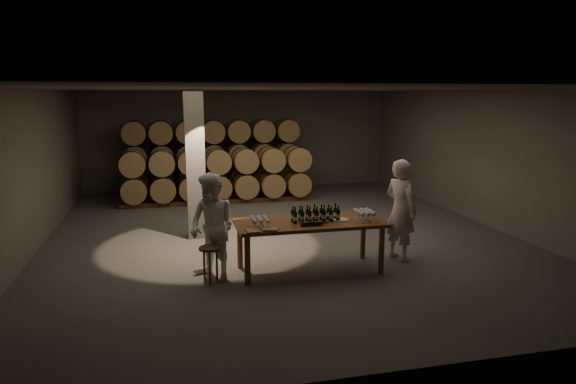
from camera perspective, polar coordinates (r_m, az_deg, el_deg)
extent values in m
plane|color=#54514F|center=(11.58, -1.00, -4.66)|extent=(12.00, 12.00, 0.00)
plane|color=#605E59|center=(11.16, -1.05, 11.37)|extent=(12.00, 12.00, 0.00)
plane|color=#666157|center=(17.13, -5.39, 5.78)|extent=(10.00, 0.00, 10.00)
plane|color=#666157|center=(5.66, 12.28, -4.73)|extent=(10.00, 0.00, 10.00)
plane|color=#666157|center=(11.30, -26.63, 2.08)|extent=(0.00, 12.00, 12.00)
plane|color=#666157|center=(13.26, 20.62, 3.67)|extent=(0.00, 12.00, 12.00)
cube|color=slate|center=(11.22, -10.27, 3.00)|extent=(0.40, 0.40, 3.20)
cylinder|color=brown|center=(8.49, -4.52, -7.55)|extent=(0.10, 0.10, 0.84)
cylinder|color=brown|center=(9.14, 10.34, -6.36)|extent=(0.10, 0.10, 0.84)
cylinder|color=brown|center=(9.31, -5.36, -5.91)|extent=(0.10, 0.10, 0.84)
cylinder|color=brown|center=(9.90, 8.34, -4.96)|extent=(0.10, 0.10, 0.84)
cube|color=brown|center=(9.02, 2.44, -3.46)|extent=(2.60, 1.10, 0.06)
cube|color=brown|center=(16.15, -8.11, -0.11)|extent=(5.48, 0.10, 0.12)
cube|color=brown|center=(16.74, -8.30, 0.27)|extent=(5.48, 0.10, 0.12)
cylinder|color=#AD844E|center=(16.34, -16.44, 1.14)|extent=(0.70, 0.95, 0.70)
cylinder|color=black|center=(16.08, -16.49, 0.99)|extent=(0.73, 0.04, 0.73)
cylinder|color=black|center=(16.59, -16.40, 1.29)|extent=(0.73, 0.04, 0.73)
cylinder|color=#AD844E|center=(16.31, -13.71, 1.26)|extent=(0.70, 0.95, 0.70)
cylinder|color=black|center=(16.05, -13.71, 1.11)|extent=(0.73, 0.04, 0.73)
cylinder|color=black|center=(16.57, -13.71, 1.41)|extent=(0.73, 0.04, 0.73)
cylinder|color=#AD844E|center=(16.32, -10.97, 1.38)|extent=(0.70, 0.95, 0.70)
cylinder|color=black|center=(16.07, -10.93, 1.23)|extent=(0.73, 0.04, 0.73)
cylinder|color=black|center=(16.58, -11.01, 1.52)|extent=(0.73, 0.04, 0.73)
cylinder|color=#AD844E|center=(16.38, -8.24, 1.50)|extent=(0.70, 0.95, 0.70)
cylinder|color=black|center=(16.12, -8.16, 1.35)|extent=(0.73, 0.04, 0.73)
cylinder|color=black|center=(16.63, -8.33, 1.64)|extent=(0.73, 0.04, 0.73)
cylinder|color=#AD844E|center=(16.46, -5.54, 1.61)|extent=(0.70, 0.95, 0.70)
cylinder|color=black|center=(16.21, -5.41, 1.47)|extent=(0.73, 0.04, 0.73)
cylinder|color=black|center=(16.72, -5.67, 1.75)|extent=(0.73, 0.04, 0.73)
cylinder|color=#AD844E|center=(16.59, -2.87, 1.71)|extent=(0.70, 0.95, 0.70)
cylinder|color=black|center=(16.33, -2.70, 1.57)|extent=(0.73, 0.04, 0.73)
cylinder|color=black|center=(16.84, -3.04, 1.85)|extent=(0.73, 0.04, 0.73)
cylinder|color=#AD844E|center=(16.75, -0.25, 1.82)|extent=(0.70, 0.95, 0.70)
cylinder|color=black|center=(16.50, -0.04, 1.68)|extent=(0.73, 0.04, 0.73)
cylinder|color=black|center=(17.00, -0.45, 1.95)|extent=(0.73, 0.04, 0.73)
cylinder|color=#AD844E|center=(16.23, -16.58, 3.72)|extent=(0.70, 0.95, 0.70)
cylinder|color=black|center=(15.98, -16.63, 3.61)|extent=(0.73, 0.04, 0.73)
cylinder|color=black|center=(16.49, -16.54, 3.82)|extent=(0.73, 0.04, 0.73)
cylinder|color=#AD844E|center=(16.21, -13.82, 3.84)|extent=(0.70, 0.95, 0.70)
cylinder|color=black|center=(15.95, -13.83, 3.73)|extent=(0.73, 0.04, 0.73)
cylinder|color=black|center=(16.47, -13.82, 3.95)|extent=(0.73, 0.04, 0.73)
cylinder|color=#AD844E|center=(16.22, -11.06, 3.96)|extent=(0.70, 0.95, 0.70)
cylinder|color=black|center=(15.96, -11.02, 3.85)|extent=(0.73, 0.04, 0.73)
cylinder|color=black|center=(16.48, -11.11, 4.06)|extent=(0.73, 0.04, 0.73)
cylinder|color=#AD844E|center=(16.27, -8.31, 4.07)|extent=(0.70, 0.95, 0.70)
cylinder|color=black|center=(16.02, -8.23, 3.96)|extent=(0.73, 0.04, 0.73)
cylinder|color=black|center=(16.53, -8.40, 4.17)|extent=(0.73, 0.04, 0.73)
cylinder|color=#AD844E|center=(16.36, -5.59, 4.17)|extent=(0.70, 0.95, 0.70)
cylinder|color=black|center=(16.11, -5.46, 4.06)|extent=(0.73, 0.04, 0.73)
cylinder|color=black|center=(16.62, -5.71, 4.27)|extent=(0.73, 0.04, 0.73)
cylinder|color=#AD844E|center=(16.49, -2.90, 4.25)|extent=(0.70, 0.95, 0.70)
cylinder|color=black|center=(16.23, -2.73, 4.15)|extent=(0.73, 0.04, 0.73)
cylinder|color=black|center=(16.74, -3.06, 4.35)|extent=(0.73, 0.04, 0.73)
cylinder|color=#AD844E|center=(16.65, -0.25, 4.33)|extent=(0.70, 0.95, 0.70)
cylinder|color=black|center=(16.39, -0.04, 4.23)|extent=(0.73, 0.04, 0.73)
cylinder|color=black|center=(16.90, -0.45, 4.43)|extent=(0.73, 0.04, 0.73)
cylinder|color=#AD844E|center=(16.16, -16.72, 6.32)|extent=(0.70, 0.95, 0.70)
cylinder|color=black|center=(15.90, -16.77, 6.25)|extent=(0.73, 0.04, 0.73)
cylinder|color=black|center=(16.42, -16.68, 6.39)|extent=(0.73, 0.04, 0.73)
cylinder|color=#AD844E|center=(16.14, -13.94, 6.45)|extent=(0.70, 0.95, 0.70)
cylinder|color=black|center=(15.88, -13.95, 6.38)|extent=(0.73, 0.04, 0.73)
cylinder|color=black|center=(16.40, -13.94, 6.51)|extent=(0.73, 0.04, 0.73)
cylinder|color=#AD844E|center=(16.15, -11.16, 6.57)|extent=(0.70, 0.95, 0.70)
cylinder|color=black|center=(15.89, -11.12, 6.50)|extent=(0.73, 0.04, 0.73)
cylinder|color=black|center=(16.41, -11.20, 6.63)|extent=(0.73, 0.04, 0.73)
cylinder|color=#AD844E|center=(16.20, -8.39, 6.67)|extent=(0.70, 0.95, 0.70)
cylinder|color=black|center=(15.95, -8.30, 6.60)|extent=(0.73, 0.04, 0.73)
cylinder|color=black|center=(16.46, -8.47, 6.73)|extent=(0.73, 0.04, 0.73)
cylinder|color=#AD844E|center=(16.29, -5.64, 6.75)|extent=(0.70, 0.95, 0.70)
cylinder|color=black|center=(16.04, -5.51, 6.69)|extent=(0.73, 0.04, 0.73)
cylinder|color=black|center=(16.55, -5.76, 6.81)|extent=(0.73, 0.04, 0.73)
cylinder|color=#AD844E|center=(16.42, -2.92, 6.82)|extent=(0.70, 0.95, 0.70)
cylinder|color=black|center=(16.16, -2.75, 6.76)|extent=(0.73, 0.04, 0.73)
cylinder|color=black|center=(16.67, -3.09, 6.88)|extent=(0.73, 0.04, 0.73)
cylinder|color=#AD844E|center=(16.58, -0.25, 6.87)|extent=(0.70, 0.95, 0.70)
cylinder|color=black|center=(16.33, -0.04, 6.81)|extent=(0.73, 0.04, 0.73)
cylinder|color=black|center=(16.83, -0.45, 6.93)|extent=(0.73, 0.04, 0.73)
cube|color=brown|center=(14.79, -7.58, -1.11)|extent=(5.48, 0.10, 0.12)
cube|color=brown|center=(15.37, -7.82, -0.66)|extent=(5.48, 0.10, 0.12)
cylinder|color=#AD844E|center=(14.96, -16.69, 0.27)|extent=(0.70, 0.95, 0.70)
cylinder|color=black|center=(14.70, -16.74, 0.09)|extent=(0.73, 0.04, 0.73)
cylinder|color=black|center=(15.21, -16.64, 0.44)|extent=(0.73, 0.04, 0.73)
cylinder|color=#AD844E|center=(14.93, -13.71, 0.40)|extent=(0.70, 0.95, 0.70)
cylinder|color=black|center=(14.68, -13.71, 0.22)|extent=(0.73, 0.04, 0.73)
cylinder|color=black|center=(15.19, -13.71, 0.57)|extent=(0.73, 0.04, 0.73)
cylinder|color=#AD844E|center=(14.95, -10.72, 0.53)|extent=(0.70, 0.95, 0.70)
cylinder|color=black|center=(14.69, -10.66, 0.35)|extent=(0.73, 0.04, 0.73)
cylinder|color=black|center=(15.20, -10.77, 0.70)|extent=(0.73, 0.04, 0.73)
cylinder|color=#AD844E|center=(15.00, -7.74, 0.66)|extent=(0.70, 0.95, 0.70)
cylinder|color=black|center=(14.75, -7.64, 0.48)|extent=(0.73, 0.04, 0.73)
cylinder|color=black|center=(15.26, -7.84, 0.82)|extent=(0.73, 0.04, 0.73)
cylinder|color=#AD844E|center=(15.10, -4.80, 0.78)|extent=(0.70, 0.95, 0.70)
cylinder|color=black|center=(14.84, -4.64, 0.61)|extent=(0.73, 0.04, 0.73)
cylinder|color=black|center=(15.35, -4.94, 0.95)|extent=(0.73, 0.04, 0.73)
cylinder|color=#AD844E|center=(15.23, -1.90, 0.90)|extent=(0.70, 0.95, 0.70)
cylinder|color=black|center=(14.98, -1.70, 0.74)|extent=(0.73, 0.04, 0.73)
cylinder|color=black|center=(15.48, -2.09, 1.07)|extent=(0.73, 0.04, 0.73)
cylinder|color=#AD844E|center=(15.40, 0.95, 1.02)|extent=(0.70, 0.95, 0.70)
cylinder|color=black|center=(15.16, 1.19, 0.86)|extent=(0.73, 0.04, 0.73)
cylinder|color=black|center=(15.65, 0.71, 1.18)|extent=(0.73, 0.04, 0.73)
cylinder|color=#AD844E|center=(14.85, -16.85, 3.07)|extent=(0.70, 0.95, 0.70)
cylinder|color=black|center=(14.59, -16.90, 2.94)|extent=(0.73, 0.04, 0.73)
cylinder|color=black|center=(15.10, -16.79, 3.20)|extent=(0.73, 0.04, 0.73)
cylinder|color=#AD844E|center=(14.82, -13.83, 3.21)|extent=(0.70, 0.95, 0.70)
cylinder|color=black|center=(14.56, -13.83, 3.08)|extent=(0.73, 0.04, 0.73)
cylinder|color=black|center=(15.08, -13.83, 3.34)|extent=(0.73, 0.04, 0.73)
cylinder|color=#AD844E|center=(14.83, -10.82, 3.34)|extent=(0.70, 0.95, 0.70)
cylinder|color=black|center=(14.58, -10.77, 3.21)|extent=(0.73, 0.04, 0.73)
cylinder|color=black|center=(15.09, -10.87, 3.47)|extent=(0.73, 0.04, 0.73)
cylinder|color=#AD844E|center=(14.89, -7.81, 3.46)|extent=(0.70, 0.95, 0.70)
cylinder|color=black|center=(14.63, -7.71, 3.34)|extent=(0.73, 0.04, 0.73)
cylinder|color=black|center=(15.15, -7.91, 3.58)|extent=(0.73, 0.04, 0.73)
cylinder|color=#AD844E|center=(14.99, -4.84, 3.57)|extent=(0.70, 0.95, 0.70)
cylinder|color=black|center=(14.73, -4.69, 3.45)|extent=(0.73, 0.04, 0.73)
cylinder|color=black|center=(15.24, -4.99, 3.69)|extent=(0.73, 0.04, 0.73)
cylinder|color=#AD844E|center=(15.12, -1.91, 3.67)|extent=(0.70, 0.95, 0.70)
cylinder|color=black|center=(14.87, -1.71, 3.55)|extent=(0.73, 0.04, 0.73)
cylinder|color=black|center=(15.37, -2.11, 3.78)|extent=(0.73, 0.04, 0.73)
cylinder|color=#AD844E|center=(15.30, 0.96, 3.75)|extent=(0.70, 0.95, 0.70)
cylinder|color=black|center=(15.05, 1.20, 3.64)|extent=(0.73, 0.04, 0.73)
cylinder|color=black|center=(15.55, 0.72, 3.87)|extent=(0.73, 0.04, 0.73)
cylinder|color=black|center=(8.83, 0.79, -2.89)|extent=(0.07, 0.07, 0.20)
cylinder|color=silver|center=(8.83, 0.79, -2.95)|extent=(0.07, 0.07, 0.06)
cylinder|color=black|center=(8.79, 0.80, -2.00)|extent=(0.03, 0.03, 0.08)
cylinder|color=gold|center=(8.78, 0.80, -1.71)|extent=(0.03, 0.03, 0.02)
cylinder|color=black|center=(8.97, 0.56, -2.67)|extent=(0.07, 0.07, 0.20)
cylinder|color=silver|center=(8.97, 0.56, -2.73)|extent=(0.07, 0.07, 0.06)
cylinder|color=black|center=(8.94, 0.56, -1.79)|extent=(0.03, 0.03, 0.08)
cylinder|color=maroon|center=(8.93, 0.56, -1.51)|extent=(0.03, 0.03, 0.02)
cylinder|color=black|center=(8.86, 1.61, -2.84)|extent=(0.07, 0.07, 0.20)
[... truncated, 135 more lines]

